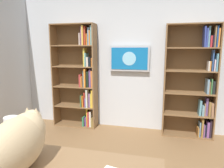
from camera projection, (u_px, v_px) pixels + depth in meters
wall_back at (130, 60)px, 3.87m from camera, size 4.52×0.06×2.70m
bookshelf_left at (195, 84)px, 3.50m from camera, size 0.87×0.28×1.97m
bookshelf_right at (80, 78)px, 3.99m from camera, size 0.88×0.28×2.03m
wall_mounted_tv at (129, 59)px, 3.78m from camera, size 0.76×0.07×0.48m
cat at (20, 140)px, 1.38m from camera, size 0.29×0.65×0.40m
paper_towel_roll at (12, 133)px, 1.66m from camera, size 0.11×0.11×0.28m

